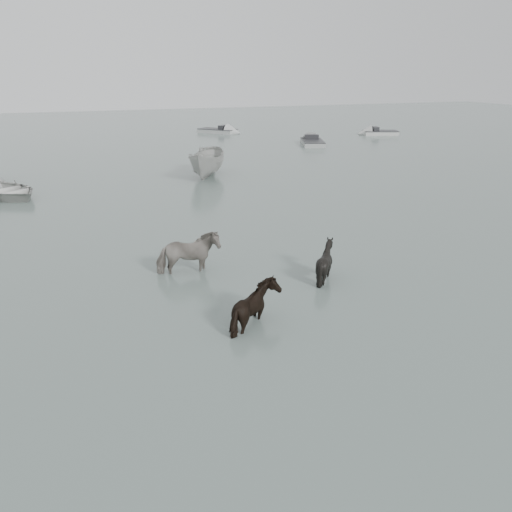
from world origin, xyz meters
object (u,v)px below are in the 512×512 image
pony_dark (257,299)px  pony_black (325,257)px  rowboat_lead (4,188)px  pony_pinto (188,248)px

pony_dark → pony_black: bearing=-31.9°
rowboat_lead → pony_black: bearing=-90.6°
pony_dark → rowboat_lead: (-6.73, 16.21, -0.25)m
pony_dark → pony_black: pony_dark is taller
pony_pinto → rowboat_lead: (-5.98, 12.45, -0.34)m
pony_black → pony_pinto: bearing=55.0°
pony_black → rowboat_lead: (-9.60, 14.22, -0.22)m
pony_black → rowboat_lead: 17.16m
pony_black → rowboat_lead: pony_black is taller
pony_pinto → pony_black: size_ratio=1.40×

